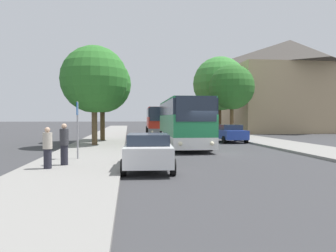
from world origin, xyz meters
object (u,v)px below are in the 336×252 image
object	(u,v)px
bus_middle	(158,121)
bus_stop_sign	(78,123)
bus_front	(183,122)
pedestrian_waiting_near	(48,148)
parked_car_right_near	(230,133)
tree_right_mid	(220,84)
parked_car_right_far	(199,128)
parked_car_left_curb	(148,151)
tree_left_near	(102,84)
tree_left_far	(94,79)
tree_right_near	(232,87)
pedestrian_waiting_far	(64,144)

from	to	relation	value
bus_middle	bus_stop_sign	xyz separation A→B (m)	(-5.89, -22.43, 0.11)
bus_front	pedestrian_waiting_near	world-z (taller)	bus_front
parked_car_right_near	bus_front	bearing A→B (deg)	34.62
parked_car_right_near	tree_right_mid	size ratio (longest dim) A/B	0.43
parked_car_right_far	pedestrian_waiting_near	bearing A→B (deg)	64.86
parked_car_left_curb	tree_left_near	distance (m)	16.36
bus_middle	tree_left_near	xyz separation A→B (m)	(-5.69, -9.88, 3.24)
tree_left_near	tree_left_far	size ratio (longest dim) A/B	1.02
bus_front	parked_car_left_curb	bearing A→B (deg)	-104.98
parked_car_right_far	pedestrian_waiting_near	size ratio (longest dim) A/B	2.81
parked_car_right_far	tree_right_mid	size ratio (longest dim) A/B	0.48
bus_front	tree_right_mid	bearing A→B (deg)	66.65
parked_car_right_far	tree_right_mid	world-z (taller)	tree_right_mid
bus_front	parked_car_left_curb	size ratio (longest dim) A/B	2.86
pedestrian_waiting_near	parked_car_left_curb	bearing A→B (deg)	-48.60
tree_left_near	pedestrian_waiting_near	bearing A→B (deg)	-93.28
bus_stop_sign	pedestrian_waiting_near	world-z (taller)	bus_stop_sign
bus_middle	parked_car_right_near	xyz separation A→B (m)	(5.16, -11.32, -0.94)
bus_front	tree_right_near	size ratio (longest dim) A/B	1.48
bus_stop_sign	tree_right_mid	world-z (taller)	tree_right_mid
parked_car_right_far	pedestrian_waiting_near	xyz separation A→B (m)	(-11.98, -27.40, 0.17)
parked_car_right_far	tree_right_mid	distance (m)	6.07
tree_right_near	tree_right_mid	distance (m)	4.77
tree_left_far	tree_right_near	bearing A→B (deg)	37.78
bus_front	bus_middle	distance (m)	14.78
bus_front	tree_right_mid	size ratio (longest dim) A/B	1.22
pedestrian_waiting_far	tree_right_near	world-z (taller)	tree_right_near
bus_middle	tree_right_near	xyz separation A→B (m)	(7.72, -3.88, 3.69)
parked_car_left_curb	tree_left_far	world-z (taller)	tree_left_far
bus_stop_sign	tree_left_far	world-z (taller)	tree_left_far
tree_left_far	pedestrian_waiting_far	bearing A→B (deg)	-91.27
bus_middle	pedestrian_waiting_near	world-z (taller)	bus_middle
bus_stop_sign	tree_right_near	xyz separation A→B (m)	(13.61, 18.55, 3.58)
bus_front	pedestrian_waiting_near	size ratio (longest dim) A/B	7.16
bus_front	bus_middle	size ratio (longest dim) A/B	1.06
pedestrian_waiting_far	parked_car_left_curb	bearing A→B (deg)	-155.08
pedestrian_waiting_far	tree_right_near	distance (m)	25.21
parked_car_right_far	pedestrian_waiting_far	size ratio (longest dim) A/B	2.61
pedestrian_waiting_far	tree_left_far	size ratio (longest dim) A/B	0.24
parked_car_left_curb	bus_front	bearing A→B (deg)	76.59
parked_car_right_far	tree_right_near	world-z (taller)	tree_right_near
bus_stop_sign	pedestrian_waiting_near	distance (m)	3.17
parked_car_right_far	tree_left_near	size ratio (longest dim) A/B	0.62
tree_left_far	tree_right_mid	world-z (taller)	tree_right_mid
bus_stop_sign	tree_right_near	size ratio (longest dim) A/B	0.35
bus_front	tree_left_near	xyz separation A→B (m)	(-6.16, 4.89, 3.18)
bus_stop_sign	tree_left_near	distance (m)	12.94
tree_left_far	tree_right_mid	distance (m)	20.50
bus_stop_sign	bus_front	bearing A→B (deg)	50.28
parked_car_right_far	pedestrian_waiting_far	bearing A→B (deg)	64.96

